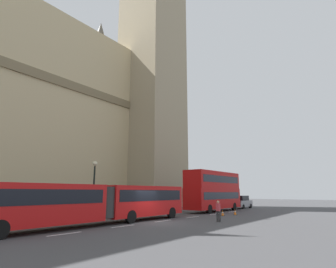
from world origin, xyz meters
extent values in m
plane|color=#424244|center=(0.00, 0.00, 0.00)|extent=(160.00, 160.00, 0.00)
cube|color=silver|center=(-7.86, 0.00, 0.01)|extent=(2.20, 0.16, 0.01)
cube|color=silver|center=(-3.26, 0.00, 0.01)|extent=(2.20, 0.16, 0.01)
cube|color=silver|center=(1.34, 0.00, 0.01)|extent=(2.20, 0.16, 0.01)
cube|color=silver|center=(5.94, 0.00, 0.01)|extent=(2.20, 0.16, 0.01)
cube|color=silver|center=(10.54, 0.00, 0.01)|extent=(2.20, 0.16, 0.01)
cube|color=silver|center=(15.14, 0.00, 0.01)|extent=(2.20, 0.16, 0.01)
cube|color=tan|center=(18.11, 16.00, 24.37)|extent=(9.23, 9.23, 48.75)
cone|color=#565147|center=(9.02, 20.00, 28.98)|extent=(2.40, 2.40, 4.24)
cube|color=red|center=(0.92, 2.00, 1.65)|extent=(8.55, 2.50, 2.50)
cube|color=black|center=(0.92, 2.00, 2.10)|extent=(7.86, 2.54, 0.90)
cube|color=red|center=(-8.53, 2.00, 1.65)|extent=(8.55, 2.50, 2.50)
cube|color=black|center=(-8.53, 2.00, 2.10)|extent=(7.86, 2.54, 0.90)
cylinder|color=#2D2D2D|center=(-3.80, 2.00, 1.65)|extent=(2.38, 2.38, 2.25)
cylinder|color=black|center=(3.66, 0.88, 0.50)|extent=(1.00, 0.30, 1.00)
cylinder|color=black|center=(-1.64, 0.88, 0.50)|extent=(1.00, 0.30, 1.00)
cube|color=#B20F0F|center=(14.17, 2.00, 1.60)|extent=(10.46, 2.50, 2.40)
cube|color=#1E232D|center=(14.17, 2.00, 1.95)|extent=(9.41, 2.54, 0.84)
cube|color=#B20F0F|center=(14.17, 2.00, 3.85)|extent=(10.25, 2.50, 2.10)
cube|color=#1E232D|center=(14.17, 2.00, 3.95)|extent=(9.41, 2.54, 0.84)
cylinder|color=black|center=(17.51, 0.88, 0.50)|extent=(1.00, 0.30, 1.00)
cylinder|color=black|center=(10.82, 0.88, 0.50)|extent=(1.00, 0.30, 1.00)
cube|color=gray|center=(22.73, 2.02, 0.70)|extent=(4.40, 1.80, 0.90)
cube|color=black|center=(22.53, 2.02, 1.50)|extent=(2.46, 1.66, 0.70)
cylinder|color=black|center=(24.14, 1.21, 0.32)|extent=(0.64, 0.30, 0.64)
cylinder|color=black|center=(21.32, 1.21, 0.32)|extent=(0.64, 0.30, 0.64)
cube|color=black|center=(9.07, -1.67, 0.01)|extent=(0.36, 0.36, 0.03)
cone|color=orange|center=(9.07, -1.67, 0.31)|extent=(0.28, 0.28, 0.55)
cylinder|color=white|center=(9.07, -1.67, 0.33)|extent=(0.17, 0.17, 0.08)
cube|color=black|center=(10.89, -2.21, 0.01)|extent=(0.36, 0.36, 0.03)
cone|color=orange|center=(10.89, -2.21, 0.31)|extent=(0.28, 0.28, 0.55)
cylinder|color=white|center=(10.89, -2.21, 0.33)|extent=(0.17, 0.17, 0.08)
cylinder|color=black|center=(-0.99, 6.50, 0.15)|extent=(0.32, 0.32, 0.30)
cylinder|color=black|center=(-0.99, 6.50, 2.40)|extent=(0.16, 0.16, 4.80)
sphere|color=beige|center=(-0.99, 6.50, 5.05)|extent=(0.44, 0.44, 0.44)
cylinder|color=#333333|center=(3.45, -4.18, 0.43)|extent=(0.16, 0.16, 0.86)
cylinder|color=#333333|center=(3.44, -3.99, 0.43)|extent=(0.16, 0.16, 0.86)
cube|color=#BF383F|center=(3.45, -4.09, 1.16)|extent=(0.41, 0.26, 0.60)
sphere|color=tan|center=(3.45, -4.09, 1.58)|extent=(0.22, 0.22, 0.22)
camera|label=1|loc=(-17.48, -14.91, 2.39)|focal=29.23mm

